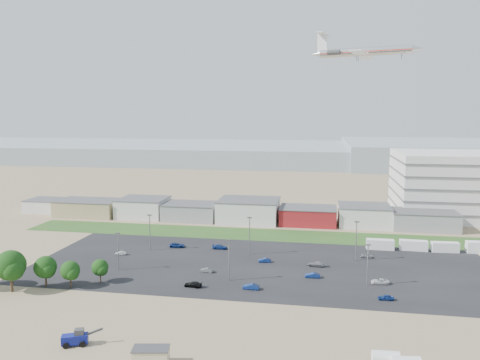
% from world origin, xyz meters
% --- Properties ---
extents(ground, '(700.00, 700.00, 0.00)m').
position_xyz_m(ground, '(0.00, 0.00, 0.00)').
color(ground, '#846C54').
rests_on(ground, ground).
extents(parking_lot, '(120.00, 50.00, 0.01)m').
position_xyz_m(parking_lot, '(5.00, 20.00, 0.01)').
color(parking_lot, black).
rests_on(parking_lot, ground).
extents(grass_strip, '(160.00, 16.00, 0.02)m').
position_xyz_m(grass_strip, '(0.00, 52.00, 0.01)').
color(grass_strip, '#234B1C').
rests_on(grass_strip, ground).
extents(hills_backdrop, '(700.00, 200.00, 9.00)m').
position_xyz_m(hills_backdrop, '(40.00, 315.00, 4.50)').
color(hills_backdrop, gray).
rests_on(hills_backdrop, ground).
extents(building_row, '(170.00, 20.00, 8.00)m').
position_xyz_m(building_row, '(-17.00, 71.00, 4.00)').
color(building_row, silver).
rests_on(building_row, ground).
extents(portable_shed, '(6.22, 3.96, 2.92)m').
position_xyz_m(portable_shed, '(-5.56, -32.58, 1.46)').
color(portable_shed, '#C0B791').
rests_on(portable_shed, ground).
extents(telehandler, '(7.31, 4.69, 2.89)m').
position_xyz_m(telehandler, '(-20.80, -28.68, 1.45)').
color(telehandler, navy).
rests_on(telehandler, ground).
extents(storage_tank_nw, '(4.34, 2.32, 2.54)m').
position_xyz_m(storage_tank_nw, '(31.11, -26.09, 1.27)').
color(storage_tank_nw, silver).
rests_on(storage_tank_nw, ground).
extents(box_trailer_a, '(7.94, 2.58, 2.97)m').
position_xyz_m(box_trailer_a, '(38.03, 40.88, 1.48)').
color(box_trailer_a, silver).
rests_on(box_trailer_a, ground).
extents(box_trailer_b, '(7.96, 2.79, 2.95)m').
position_xyz_m(box_trailer_b, '(47.59, 41.55, 1.47)').
color(box_trailer_b, silver).
rests_on(box_trailer_b, ground).
extents(box_trailer_c, '(7.74, 2.83, 2.85)m').
position_xyz_m(box_trailer_c, '(56.29, 41.37, 1.43)').
color(box_trailer_c, silver).
rests_on(box_trailer_c, ground).
extents(tree_left, '(7.20, 7.20, 10.80)m').
position_xyz_m(tree_left, '(-47.55, -8.22, 5.40)').
color(tree_left, black).
rests_on(tree_left, ground).
extents(tree_mid, '(5.46, 5.46, 8.19)m').
position_xyz_m(tree_mid, '(-41.83, -3.96, 4.09)').
color(tree_mid, black).
rests_on(tree_mid, ground).
extents(tree_right, '(4.71, 4.71, 7.07)m').
position_xyz_m(tree_right, '(-35.98, -3.37, 3.53)').
color(tree_right, black).
rests_on(tree_right, ground).
extents(tree_near, '(4.20, 4.20, 6.30)m').
position_xyz_m(tree_near, '(-30.82, 0.96, 3.15)').
color(tree_near, black).
rests_on(tree_near, ground).
extents(lightpole_front_l, '(1.15, 0.48, 9.79)m').
position_xyz_m(lightpole_front_l, '(-30.25, 9.91, 4.90)').
color(lightpole_front_l, slate).
rests_on(lightpole_front_l, ground).
extents(lightpole_front_m, '(1.18, 0.49, 10.00)m').
position_xyz_m(lightpole_front_m, '(-0.86, 7.27, 5.00)').
color(lightpole_front_m, slate).
rests_on(lightpole_front_m, ground).
extents(lightpole_front_r, '(1.16, 0.48, 9.85)m').
position_xyz_m(lightpole_front_r, '(31.43, 9.53, 4.93)').
color(lightpole_front_r, slate).
rests_on(lightpole_front_r, ground).
extents(lightpole_back_l, '(1.25, 0.52, 10.63)m').
position_xyz_m(lightpole_back_l, '(-28.68, 28.35, 5.31)').
color(lightpole_back_l, slate).
rests_on(lightpole_back_l, ground).
extents(lightpole_back_m, '(1.27, 0.53, 10.83)m').
position_xyz_m(lightpole_back_m, '(0.71, 29.18, 5.42)').
color(lightpole_back_m, slate).
rests_on(lightpole_back_m, ground).
extents(lightpole_back_r, '(1.29, 0.54, 10.94)m').
position_xyz_m(lightpole_back_r, '(30.16, 28.45, 5.47)').
color(lightpole_back_r, slate).
rests_on(lightpole_back_r, ground).
extents(airliner, '(53.39, 42.79, 13.83)m').
position_xyz_m(airliner, '(37.48, 110.94, 66.13)').
color(airliner, silver).
extents(parked_car_0, '(4.40, 2.39, 1.17)m').
position_xyz_m(parked_car_0, '(34.58, 11.18, 0.59)').
color(parked_car_0, silver).
rests_on(parked_car_0, ground).
extents(parked_car_1, '(3.81, 1.55, 1.23)m').
position_xyz_m(parked_car_1, '(18.86, 12.64, 0.61)').
color(parked_car_1, navy).
rests_on(parked_car_1, ground).
extents(parked_car_2, '(3.40, 1.49, 1.14)m').
position_xyz_m(parked_car_2, '(34.64, 1.33, 0.57)').
color(parked_car_2, navy).
rests_on(parked_car_2, ground).
extents(parked_car_3, '(4.40, 2.22, 1.22)m').
position_xyz_m(parked_car_3, '(-8.24, 1.65, 0.61)').
color(parked_car_3, black).
rests_on(parked_car_3, ground).
extents(parked_car_4, '(3.46, 1.59, 1.10)m').
position_xyz_m(parked_car_4, '(-7.57, 12.14, 0.55)').
color(parked_car_4, '#595B5E').
rests_on(parked_car_4, ground).
extents(parked_car_5, '(3.44, 1.60, 1.14)m').
position_xyz_m(parked_car_5, '(-35.28, 22.41, 0.57)').
color(parked_car_5, silver).
rests_on(parked_car_5, ground).
extents(parked_car_6, '(4.50, 1.85, 1.30)m').
position_xyz_m(parked_car_6, '(-8.78, 32.88, 0.65)').
color(parked_car_6, navy).
rests_on(parked_car_6, ground).
extents(parked_car_7, '(3.57, 1.66, 1.13)m').
position_xyz_m(parked_car_7, '(5.87, 22.65, 0.57)').
color(parked_car_7, navy).
rests_on(parked_car_7, ground).
extents(parked_car_8, '(3.51, 1.44, 1.19)m').
position_xyz_m(parked_car_8, '(33.39, 31.60, 0.60)').
color(parked_car_8, '#A5A5AA').
rests_on(parked_car_8, ground).
extents(parked_car_9, '(4.74, 2.52, 1.27)m').
position_xyz_m(parked_car_9, '(-21.82, 32.53, 0.63)').
color(parked_car_9, navy).
rests_on(parked_car_9, ground).
extents(parked_car_12, '(4.64, 2.19, 1.31)m').
position_xyz_m(parked_car_12, '(19.48, 21.57, 0.65)').
color(parked_car_12, '#A5A5AA').
rests_on(parked_car_12, ground).
extents(parked_car_13, '(3.90, 1.58, 1.26)m').
position_xyz_m(parked_car_13, '(5.17, 2.46, 0.63)').
color(parked_car_13, navy).
rests_on(parked_car_13, ground).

